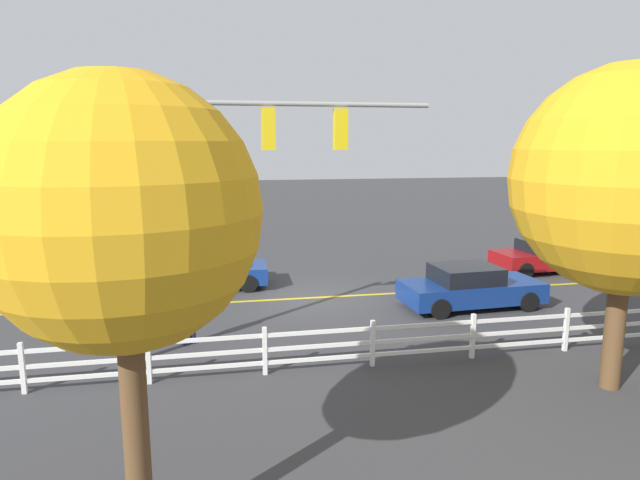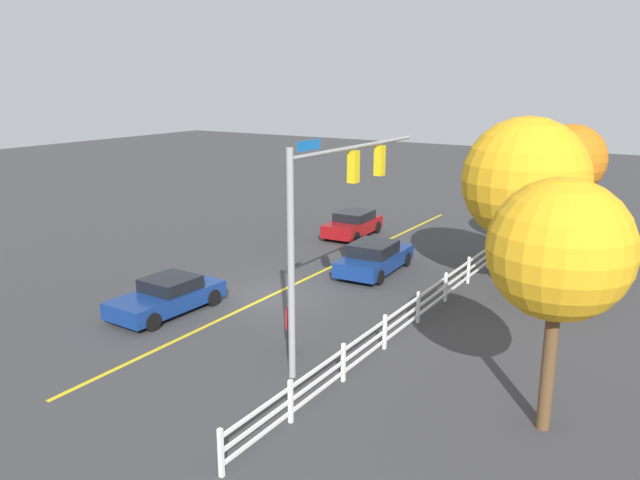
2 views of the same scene
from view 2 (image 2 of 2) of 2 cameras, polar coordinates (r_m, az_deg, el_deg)
ground_plane at (r=25.01m, az=-4.43°, el=-5.02°), size 120.00×120.00×0.00m
lane_center_stripe at (r=28.15m, az=0.43°, el=-2.73°), size 28.00×0.16×0.01m
signal_assembly at (r=18.75m, az=1.20°, el=3.41°), size 7.59×0.38×6.69m
car_0 at (r=23.64m, az=-13.68°, el=-4.97°), size 4.40×2.10×1.29m
car_1 at (r=34.10m, az=3.01°, el=1.45°), size 4.06×2.09×1.35m
car_2 at (r=27.75m, az=4.96°, el=-1.61°), size 4.64×2.21×1.40m
pedestrian at (r=19.60m, az=-2.69°, el=-7.71°), size 0.48×0.42×1.69m
white_rail_fence at (r=24.56m, az=11.34°, el=-4.16°), size 26.10×0.10×1.15m
tree_0 at (r=29.75m, az=21.79°, el=6.75°), size 3.06×3.06×6.43m
tree_1 at (r=25.11m, az=18.17°, el=5.15°), size 4.82×4.82×7.00m
tree_2 at (r=15.29m, az=20.94°, el=-0.92°), size 3.32×3.32×6.20m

